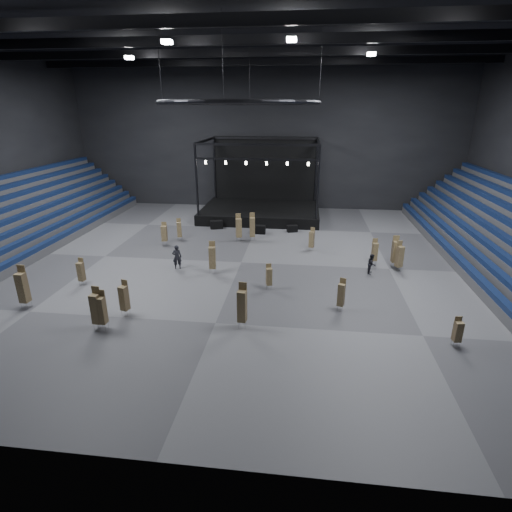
# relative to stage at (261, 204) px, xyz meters

# --- Properties ---
(floor) EXTENTS (50.00, 50.00, 0.00)m
(floor) POSITION_rel_stage_xyz_m (-0.00, -16.24, -1.45)
(floor) COLOR #565659
(floor) RESTS_ON ground
(ceiling) EXTENTS (50.00, 42.00, 0.20)m
(ceiling) POSITION_rel_stage_xyz_m (-0.00, -16.24, 16.55)
(ceiling) COLOR black
(ceiling) RESTS_ON wall_back
(wall_back) EXTENTS (50.00, 0.20, 18.00)m
(wall_back) POSITION_rel_stage_xyz_m (-0.00, 4.76, 7.55)
(wall_back) COLOR black
(wall_back) RESTS_ON ground
(wall_front) EXTENTS (50.00, 0.20, 18.00)m
(wall_front) POSITION_rel_stage_xyz_m (-0.00, -37.24, 7.55)
(wall_front) COLOR black
(wall_front) RESTS_ON ground
(stage) EXTENTS (14.00, 10.00, 9.20)m
(stage) POSITION_rel_stage_xyz_m (0.00, 0.00, 0.00)
(stage) COLOR black
(stage) RESTS_ON floor
(truss_ring) EXTENTS (12.30, 12.30, 5.15)m
(truss_ring) POSITION_rel_stage_xyz_m (-0.00, -16.24, 11.55)
(truss_ring) COLOR black
(truss_ring) RESTS_ON ceiling
(roof_girders) EXTENTS (49.00, 30.35, 0.70)m
(roof_girders) POSITION_rel_stage_xyz_m (-0.00, -16.24, 15.75)
(roof_girders) COLOR black
(roof_girders) RESTS_ON ceiling
(floodlights) EXTENTS (28.60, 16.60, 0.25)m
(floodlights) POSITION_rel_stage_xyz_m (-0.00, -20.24, 15.15)
(floodlights) COLOR white
(floodlights) RESTS_ON roof_girders
(flight_case_left) EXTENTS (1.50, 1.08, 0.90)m
(flight_case_left) POSITION_rel_stage_xyz_m (-4.31, -6.35, -1.00)
(flight_case_left) COLOR black
(flight_case_left) RESTS_ON floor
(flight_case_mid) EXTENTS (1.35, 0.70, 0.89)m
(flight_case_mid) POSITION_rel_stage_xyz_m (0.59, -7.64, -1.01)
(flight_case_mid) COLOR black
(flight_case_mid) RESTS_ON floor
(flight_case_right) EXTENTS (1.22, 0.87, 0.74)m
(flight_case_right) POSITION_rel_stage_xyz_m (4.09, -6.61, -1.08)
(flight_case_right) COLOR black
(flight_case_right) RESTS_ON floor
(chair_stack_0) EXTENTS (0.51, 0.51, 2.31)m
(chair_stack_0) POSITION_rel_stage_xyz_m (11.34, -15.35, -0.26)
(chair_stack_0) COLOR silver
(chair_stack_0) RESTS_ON floor
(chair_stack_1) EXTENTS (0.59, 0.59, 2.43)m
(chair_stack_1) POSITION_rel_stage_xyz_m (-5.99, -26.39, -0.20)
(chair_stack_1) COLOR silver
(chair_stack_1) RESTS_ON floor
(chair_stack_2) EXTENTS (0.47, 0.47, 2.14)m
(chair_stack_2) POSITION_rel_stage_xyz_m (-11.24, -22.28, -0.34)
(chair_stack_2) COLOR silver
(chair_stack_2) RESTS_ON floor
(chair_stack_3) EXTENTS (0.68, 0.68, 2.81)m
(chair_stack_3) POSITION_rel_stage_xyz_m (-1.15, -10.41, -0.01)
(chair_stack_3) COLOR silver
(chair_stack_3) RESTS_ON floor
(chair_stack_4) EXTENTS (0.60, 0.60, 2.87)m
(chair_stack_4) POSITION_rel_stage_xyz_m (0.17, -10.07, 0.02)
(chair_stack_4) COLOR silver
(chair_stack_4) RESTS_ON floor
(chair_stack_5) EXTENTS (0.54, 0.54, 2.26)m
(chair_stack_5) POSITION_rel_stage_xyz_m (7.87, -24.05, -0.29)
(chair_stack_5) COLOR silver
(chair_stack_5) RESTS_ON floor
(chair_stack_6) EXTENTS (0.57, 0.57, 2.93)m
(chair_stack_6) POSITION_rel_stage_xyz_m (1.75, -27.00, 0.03)
(chair_stack_6) COLOR silver
(chair_stack_6) RESTS_ON floor
(chair_stack_7) EXTENTS (0.59, 0.59, 2.68)m
(chair_stack_7) POSITION_rel_stage_xyz_m (-1.93, -18.84, -0.07)
(chair_stack_7) COLOR silver
(chair_stack_7) RESTS_ON floor
(chair_stack_8) EXTENTS (0.47, 0.47, 1.80)m
(chair_stack_8) POSITION_rel_stage_xyz_m (14.00, -27.61, -0.48)
(chair_stack_8) COLOR silver
(chair_stack_8) RESTS_ON floor
(chair_stack_9) EXTENTS (0.63, 0.63, 2.58)m
(chair_stack_9) POSITION_rel_stage_xyz_m (13.11, -16.62, -0.13)
(chair_stack_9) COLOR silver
(chair_stack_9) RESTS_ON floor
(chair_stack_10) EXTENTS (0.56, 0.56, 3.01)m
(chair_stack_10) POSITION_rel_stage_xyz_m (-13.04, -26.23, 0.09)
(chair_stack_10) COLOR silver
(chair_stack_10) RESTS_ON floor
(chair_stack_11) EXTENTS (0.57, 0.57, 2.25)m
(chair_stack_11) POSITION_rel_stage_xyz_m (-7.15, -10.85, -0.28)
(chair_stack_11) COLOR silver
(chair_stack_11) RESTS_ON floor
(chair_stack_12) EXTENTS (0.55, 0.55, 2.24)m
(chair_stack_12) POSITION_rel_stage_xyz_m (6.07, -12.46, -0.30)
(chair_stack_12) COLOR silver
(chair_stack_12) RESTS_ON floor
(chair_stack_13) EXTENTS (0.59, 0.59, 2.28)m
(chair_stack_13) POSITION_rel_stage_xyz_m (-8.14, -12.48, -0.23)
(chair_stack_13) COLOR silver
(chair_stack_13) RESTS_ON floor
(chair_stack_14) EXTENTS (0.52, 0.52, 1.96)m
(chair_stack_14) POSITION_rel_stage_xyz_m (2.87, -21.33, -0.42)
(chair_stack_14) COLOR silver
(chair_stack_14) RESTS_ON floor
(chair_stack_15) EXTENTS (0.54, 0.54, 2.76)m
(chair_stack_15) POSITION_rel_stage_xyz_m (-6.90, -28.22, -0.04)
(chair_stack_15) COLOR silver
(chair_stack_15) RESTS_ON floor
(chair_stack_16) EXTENTS (0.58, 0.58, 2.71)m
(chair_stack_16) POSITION_rel_stage_xyz_m (12.95, -15.70, -0.04)
(chair_stack_16) COLOR silver
(chair_stack_16) RESTS_ON floor
(chair_stack_17) EXTENTS (0.51, 0.51, 2.54)m
(chair_stack_17) POSITION_rel_stage_xyz_m (-6.59, -28.22, -0.13)
(chair_stack_17) COLOR silver
(chair_stack_17) RESTS_ON floor
(man_center) EXTENTS (0.86, 0.68, 2.07)m
(man_center) POSITION_rel_stage_xyz_m (-5.05, -18.29, -0.42)
(man_center) COLOR black
(man_center) RESTS_ON floor
(crew_member) EXTENTS (0.83, 0.94, 1.63)m
(crew_member) POSITION_rel_stage_xyz_m (10.83, -17.34, -0.63)
(crew_member) COLOR black
(crew_member) RESTS_ON floor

